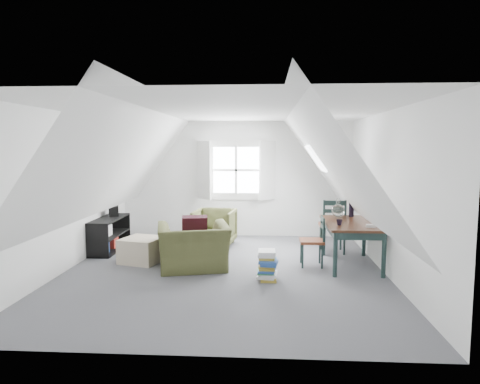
# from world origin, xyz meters

# --- Properties ---
(floor) EXTENTS (5.50, 5.50, 0.00)m
(floor) POSITION_xyz_m (0.00, 0.00, 0.00)
(floor) COLOR #535459
(floor) RESTS_ON ground
(ceiling) EXTENTS (5.50, 5.50, 0.00)m
(ceiling) POSITION_xyz_m (0.00, 0.00, 2.50)
(ceiling) COLOR white
(ceiling) RESTS_ON wall_back
(wall_back) EXTENTS (5.00, 0.00, 5.00)m
(wall_back) POSITION_xyz_m (0.00, 2.75, 1.25)
(wall_back) COLOR white
(wall_back) RESTS_ON ground
(wall_front) EXTENTS (5.00, 0.00, 5.00)m
(wall_front) POSITION_xyz_m (0.00, -2.75, 1.25)
(wall_front) COLOR white
(wall_front) RESTS_ON ground
(wall_left) EXTENTS (0.00, 5.50, 5.50)m
(wall_left) POSITION_xyz_m (-2.50, 0.00, 1.25)
(wall_left) COLOR white
(wall_left) RESTS_ON ground
(wall_right) EXTENTS (0.00, 5.50, 5.50)m
(wall_right) POSITION_xyz_m (2.50, 0.00, 1.25)
(wall_right) COLOR white
(wall_right) RESTS_ON ground
(slope_left) EXTENTS (3.19, 5.50, 4.48)m
(slope_left) POSITION_xyz_m (-1.55, 0.00, 1.78)
(slope_left) COLOR white
(slope_left) RESTS_ON wall_left
(slope_right) EXTENTS (3.19, 5.50, 4.48)m
(slope_right) POSITION_xyz_m (1.55, 0.00, 1.78)
(slope_right) COLOR white
(slope_right) RESTS_ON wall_right
(dormer_window) EXTENTS (1.71, 0.35, 1.30)m
(dormer_window) POSITION_xyz_m (0.00, 2.68, 1.45)
(dormer_window) COLOR white
(dormer_window) RESTS_ON wall_back
(skylight) EXTENTS (0.35, 0.75, 0.47)m
(skylight) POSITION_xyz_m (1.55, 1.30, 1.75)
(skylight) COLOR white
(skylight) RESTS_ON slope_right
(armchair_near) EXTENTS (1.31, 1.20, 0.72)m
(armchair_near) POSITION_xyz_m (-0.50, 0.11, 0.00)
(armchair_near) COLOR #454924
(armchair_near) RESTS_ON floor
(armchair_far) EXTENTS (0.87, 0.89, 0.72)m
(armchair_far) POSITION_xyz_m (-0.37, 1.76, 0.00)
(armchair_far) COLOR #454924
(armchair_far) RESTS_ON floor
(throw_pillow) EXTENTS (0.45, 0.31, 0.42)m
(throw_pillow) POSITION_xyz_m (-0.50, 0.26, 0.64)
(throw_pillow) COLOR #380F1A
(throw_pillow) RESTS_ON armchair_near
(ottoman) EXTENTS (0.77, 0.77, 0.41)m
(ottoman) POSITION_xyz_m (-1.45, 0.47, 0.21)
(ottoman) COLOR #BBAB90
(ottoman) RESTS_ON floor
(dining_table) EXTENTS (0.87, 1.46, 0.73)m
(dining_table) POSITION_xyz_m (2.06, 0.46, 0.63)
(dining_table) COLOR #361B0F
(dining_table) RESTS_ON floor
(demijohn) EXTENTS (0.22, 0.22, 0.32)m
(demijohn) POSITION_xyz_m (1.91, 0.91, 0.86)
(demijohn) COLOR silver
(demijohn) RESTS_ON dining_table
(vase_twigs) EXTENTS (0.09, 0.10, 0.68)m
(vase_twigs) POSITION_xyz_m (2.16, 1.01, 0.88)
(vase_twigs) COLOR black
(vase_twigs) RESTS_ON dining_table
(cup) EXTENTS (0.11, 0.11, 0.09)m
(cup) POSITION_xyz_m (1.81, 0.16, 0.73)
(cup) COLOR black
(cup) RESTS_ON dining_table
(paper_box) EXTENTS (0.15, 0.11, 0.04)m
(paper_box) POSITION_xyz_m (2.26, 0.01, 0.75)
(paper_box) COLOR white
(paper_box) RESTS_ON dining_table
(dining_chair_far) EXTENTS (0.47, 0.47, 1.00)m
(dining_chair_far) POSITION_xyz_m (1.89, 1.32, 0.52)
(dining_chair_far) COLOR #612A18
(dining_chair_far) RESTS_ON floor
(dining_chair_near) EXTENTS (0.39, 0.39, 0.82)m
(dining_chair_near) POSITION_xyz_m (1.44, 0.40, 0.43)
(dining_chair_near) COLOR #612A18
(dining_chair_near) RESTS_ON floor
(media_shelf) EXTENTS (0.41, 1.22, 0.62)m
(media_shelf) POSITION_xyz_m (-2.30, 1.19, 0.28)
(media_shelf) COLOR black
(media_shelf) RESTS_ON floor
(electronics_box) EXTENTS (0.26, 0.30, 0.20)m
(electronics_box) POSITION_xyz_m (-2.30, 1.48, 0.71)
(electronics_box) COLOR black
(electronics_box) RESTS_ON media_shelf
(magazine_stack) EXTENTS (0.33, 0.39, 0.44)m
(magazine_stack) POSITION_xyz_m (0.68, -0.40, 0.22)
(magazine_stack) COLOR #B29933
(magazine_stack) RESTS_ON floor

